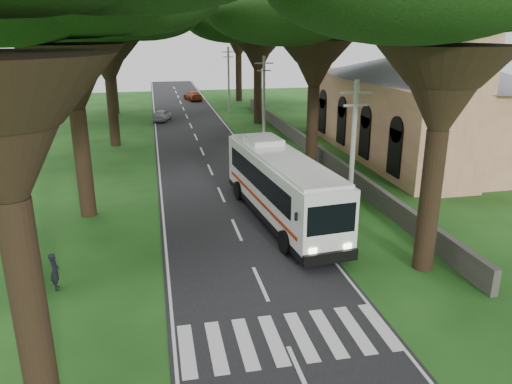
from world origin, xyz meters
The scene contains 16 objects.
ground centered at (0.00, 0.00, 0.00)m, with size 140.00×140.00×0.00m, color #194012.
road centered at (0.00, 25.00, 0.01)m, with size 8.00×120.00×0.04m, color black.
crosswalk centered at (0.00, -2.00, 0.00)m, with size 8.00×3.00×0.01m, color silver.
property_wall centered at (9.00, 24.00, 0.60)m, with size 0.35×50.00×1.20m, color #383533.
church centered at (17.86, 21.55, 4.91)m, with size 14.00×24.00×11.60m.
pole_near centered at (5.50, 6.00, 4.18)m, with size 1.60×0.24×8.00m.
pole_mid centered at (5.50, 26.00, 4.18)m, with size 1.60×0.24×8.00m.
pole_far centered at (5.50, 46.00, 4.18)m, with size 1.60×0.24×8.00m.
tree_l_midb centered at (-7.50, 30.00, 11.71)m, with size 13.86×13.86×14.80m.
tree_l_far centered at (-8.50, 48.00, 12.36)m, with size 15.06×15.06×15.67m.
tree_r_midb centered at (7.50, 38.00, 11.81)m, with size 14.12×14.12×14.95m.
tree_r_far centered at (8.50, 56.00, 13.23)m, with size 15.25×15.25×16.59m.
coach_bus centered at (2.69, 9.11, 2.02)m, with size 3.95×12.93×3.75m.
distant_car_a centered at (-3.00, 41.63, 0.69)m, with size 1.55×3.85×1.31m, color #A7A7AB.
distant_car_c centered at (1.97, 57.85, 0.70)m, with size 1.88×4.64×1.35m, color #983416.
pedestrian centered at (-8.38, 3.32, 0.81)m, with size 0.59×0.39×1.62m, color black.
Camera 1 is at (-4.01, -16.39, 10.39)m, focal length 35.00 mm.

